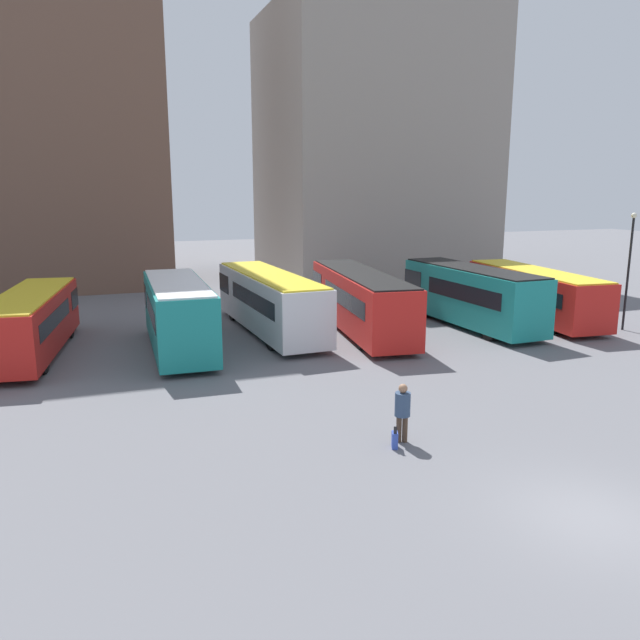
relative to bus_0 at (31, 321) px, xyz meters
name	(u,v)px	position (x,y,z in m)	size (l,w,h in m)	color
ground_plane	(594,518)	(13.24, -20.16, -1.55)	(160.00, 160.00, 0.00)	slate
building_block_right	(372,145)	(27.13, 22.44, 9.62)	(18.30, 15.06, 22.35)	gray
bus_0	(31,321)	(0.00, 0.00, 0.00)	(3.88, 10.52, 2.84)	red
bus_1	(178,313)	(6.34, -1.51, 0.22)	(2.82, 9.40, 3.27)	#19847F
bus_2	(269,300)	(11.36, 0.80, 0.14)	(2.97, 11.73, 3.10)	silver
bus_3	(360,299)	(15.91, -0.63, 0.16)	(4.00, 12.24, 3.14)	red
bus_4	(470,294)	(22.02, -1.66, 0.21)	(2.85, 10.16, 3.26)	#19847F
bus_5	(533,292)	(26.50, -1.27, 0.01)	(3.74, 11.20, 2.87)	red
traveler	(402,408)	(11.12, -14.70, -0.48)	(0.61, 0.61, 1.81)	#4C3828
suitcase	(395,440)	(10.72, -15.02, -1.30)	(0.28, 0.36, 0.70)	#334CB2
lamp_post_1	(629,263)	(29.20, -5.33, 2.06)	(0.28, 0.28, 6.19)	black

